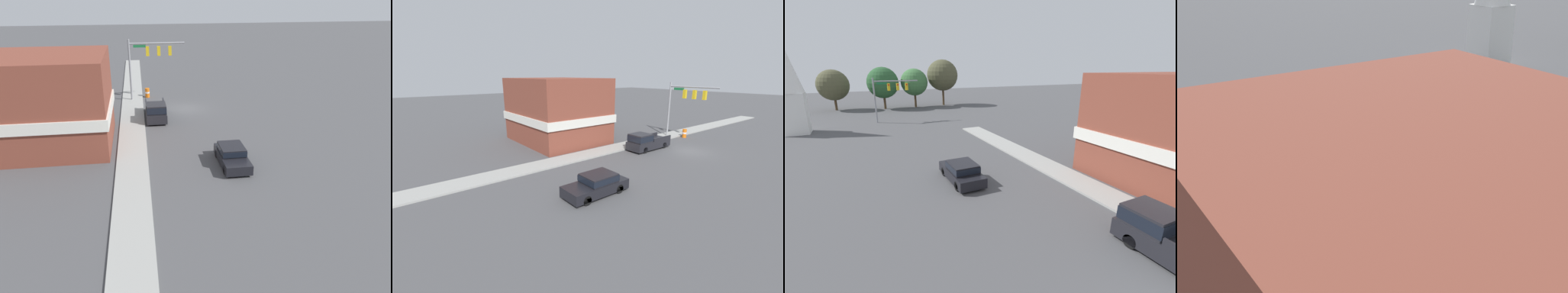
# 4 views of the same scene
# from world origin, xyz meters

# --- Properties ---
(car_lead) EXTENTS (1.94, 4.63, 1.46)m
(car_lead) POSITION_xyz_m (-1.79, 14.49, 0.76)
(car_lead) COLOR black
(car_lead) RESTS_ON ground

